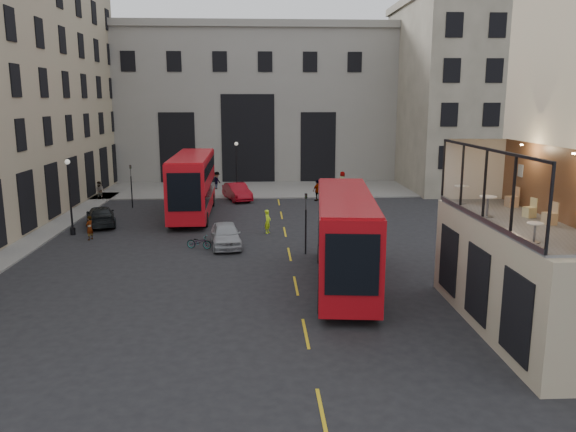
{
  "coord_description": "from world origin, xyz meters",
  "views": [
    {
      "loc": [
        -3.84,
        -21.29,
        9.29
      ],
      "look_at": [
        -2.24,
        9.16,
        3.0
      ],
      "focal_mm": 35.0,
      "sensor_mm": 36.0,
      "label": 1
    }
  ],
  "objects_px": {
    "bus_far": "(193,182)",
    "pedestrian_e": "(89,228)",
    "traffic_light_far": "(131,181)",
    "cafe_chair_b": "(550,218)",
    "street_lamp_b": "(237,172)",
    "pedestrian_b": "(217,181)",
    "traffic_light_near": "(306,216)",
    "cafe_table_mid": "(488,203)",
    "car_a": "(226,235)",
    "car_b": "(237,192)",
    "cafe_chair_c": "(530,211)",
    "car_c": "(101,216)",
    "cafe_chair_d": "(512,201)",
    "cafe_table_far": "(461,192)",
    "bus_near": "(345,234)",
    "street_lamp_a": "(70,201)",
    "pedestrian_a": "(100,191)",
    "pedestrian_c": "(318,191)",
    "bicycle": "(199,242)",
    "cafe_table_near": "(535,229)",
    "pedestrian_d": "(342,181)",
    "cyclist": "(268,222)"
  },
  "relations": [
    {
      "from": "traffic_light_far",
      "to": "cafe_table_near",
      "type": "distance_m",
      "value": 37.56
    },
    {
      "from": "traffic_light_near",
      "to": "cafe_chair_c",
      "type": "relative_size",
      "value": 4.76
    },
    {
      "from": "bus_far",
      "to": "cafe_chair_c",
      "type": "distance_m",
      "value": 28.86
    },
    {
      "from": "cafe_chair_c",
      "to": "pedestrian_e",
      "type": "bearing_deg",
      "value": 145.1
    },
    {
      "from": "street_lamp_a",
      "to": "car_a",
      "type": "xyz_separation_m",
      "value": [
        10.99,
        -3.83,
        -1.62
      ]
    },
    {
      "from": "car_b",
      "to": "pedestrian_c",
      "type": "bearing_deg",
      "value": -25.13
    },
    {
      "from": "traffic_light_far",
      "to": "cafe_chair_b",
      "type": "bearing_deg",
      "value": -52.11
    },
    {
      "from": "car_b",
      "to": "pedestrian_e",
      "type": "relative_size",
      "value": 2.93
    },
    {
      "from": "traffic_light_far",
      "to": "pedestrian_e",
      "type": "distance_m",
      "value": 11.72
    },
    {
      "from": "pedestrian_a",
      "to": "cafe_table_far",
      "type": "relative_size",
      "value": 2.16
    },
    {
      "from": "cyclist",
      "to": "cafe_chair_c",
      "type": "distance_m",
      "value": 20.43
    },
    {
      "from": "car_b",
      "to": "pedestrian_a",
      "type": "height_order",
      "value": "pedestrian_a"
    },
    {
      "from": "bus_far",
      "to": "pedestrian_b",
      "type": "relative_size",
      "value": 6.45
    },
    {
      "from": "traffic_light_near",
      "to": "bus_near",
      "type": "xyz_separation_m",
      "value": [
        1.5,
        -5.83,
        0.22
      ]
    },
    {
      "from": "cafe_chair_b",
      "to": "street_lamp_b",
      "type": "bearing_deg",
      "value": 111.03
    },
    {
      "from": "bicycle",
      "to": "cafe_chair_c",
      "type": "height_order",
      "value": "cafe_chair_c"
    },
    {
      "from": "street_lamp_b",
      "to": "cafe_chair_c",
      "type": "height_order",
      "value": "cafe_chair_c"
    },
    {
      "from": "bus_near",
      "to": "pedestrian_e",
      "type": "xyz_separation_m",
      "value": [
        -15.84,
        10.23,
        -1.81
      ]
    },
    {
      "from": "bus_near",
      "to": "bus_far",
      "type": "relative_size",
      "value": 0.95
    },
    {
      "from": "car_c",
      "to": "pedestrian_a",
      "type": "relative_size",
      "value": 2.75
    },
    {
      "from": "pedestrian_c",
      "to": "pedestrian_d",
      "type": "distance_m",
      "value": 7.43
    },
    {
      "from": "cafe_chair_c",
      "to": "bicycle",
      "type": "bearing_deg",
      "value": 138.9
    },
    {
      "from": "street_lamp_b",
      "to": "cafe_chair_b",
      "type": "height_order",
      "value": "cafe_chair_b"
    },
    {
      "from": "pedestrian_d",
      "to": "pedestrian_c",
      "type": "bearing_deg",
      "value": 99.22
    },
    {
      "from": "bus_far",
      "to": "traffic_light_near",
      "type": "bearing_deg",
      "value": -56.2
    },
    {
      "from": "pedestrian_b",
      "to": "cafe_table_far",
      "type": "bearing_deg",
      "value": -133.78
    },
    {
      "from": "bicycle",
      "to": "cafe_chair_c",
      "type": "bearing_deg",
      "value": -115.65
    },
    {
      "from": "street_lamp_b",
      "to": "pedestrian_b",
      "type": "height_order",
      "value": "street_lamp_b"
    },
    {
      "from": "traffic_light_far",
      "to": "cafe_table_mid",
      "type": "xyz_separation_m",
      "value": [
        20.52,
        -27.18,
        2.74
      ]
    },
    {
      "from": "street_lamp_b",
      "to": "car_b",
      "type": "distance_m",
      "value": 2.98
    },
    {
      "from": "pedestrian_d",
      "to": "cafe_chair_b",
      "type": "height_order",
      "value": "cafe_chair_b"
    },
    {
      "from": "car_c",
      "to": "cafe_chair_d",
      "type": "bearing_deg",
      "value": 124.94
    },
    {
      "from": "street_lamp_b",
      "to": "bus_near",
      "type": "height_order",
      "value": "street_lamp_b"
    },
    {
      "from": "cafe_chair_c",
      "to": "cafe_table_mid",
      "type": "bearing_deg",
      "value": 174.25
    },
    {
      "from": "car_b",
      "to": "cafe_chair_c",
      "type": "relative_size",
      "value": 6.1
    },
    {
      "from": "traffic_light_near",
      "to": "street_lamp_b",
      "type": "xyz_separation_m",
      "value": [
        -5.0,
        22.0,
        -0.03
      ]
    },
    {
      "from": "bus_near",
      "to": "cafe_chair_b",
      "type": "distance_m",
      "value": 9.96
    },
    {
      "from": "traffic_light_far",
      "to": "street_lamp_a",
      "type": "distance_m",
      "value": 10.2
    },
    {
      "from": "car_a",
      "to": "bus_near",
      "type": "bearing_deg",
      "value": -57.93
    },
    {
      "from": "bus_near",
      "to": "car_c",
      "type": "distance_m",
      "value": 22.08
    },
    {
      "from": "cyclist",
      "to": "cafe_chair_c",
      "type": "relative_size",
      "value": 2.12
    },
    {
      "from": "pedestrian_b",
      "to": "car_a",
      "type": "bearing_deg",
      "value": -150.52
    },
    {
      "from": "car_a",
      "to": "car_c",
      "type": "xyz_separation_m",
      "value": [
        -9.81,
        6.75,
        -0.05
      ]
    },
    {
      "from": "cafe_chair_d",
      "to": "pedestrian_b",
      "type": "bearing_deg",
      "value": 114.43
    },
    {
      "from": "bus_far",
      "to": "pedestrian_e",
      "type": "relative_size",
      "value": 7.59
    },
    {
      "from": "street_lamp_a",
      "to": "cafe_chair_c",
      "type": "distance_m",
      "value": 29.9
    },
    {
      "from": "car_b",
      "to": "cafe_table_far",
      "type": "bearing_deg",
      "value": -86.21
    },
    {
      "from": "cafe_table_far",
      "to": "car_a",
      "type": "bearing_deg",
      "value": 138.21
    },
    {
      "from": "traffic_light_near",
      "to": "street_lamp_b",
      "type": "bearing_deg",
      "value": 102.8
    },
    {
      "from": "car_c",
      "to": "pedestrian_c",
      "type": "bearing_deg",
      "value": -168.35
    }
  ]
}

